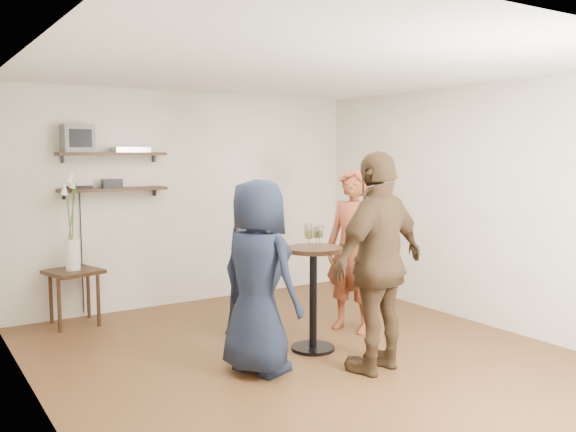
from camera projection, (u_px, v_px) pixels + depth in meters
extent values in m
cube|color=#4E2E19|center=(304.00, 358.00, 5.60)|extent=(4.50, 5.00, 0.04)
cube|color=white|center=(305.00, 66.00, 5.32)|extent=(4.50, 5.00, 0.04)
cube|color=silver|center=(190.00, 198.00, 7.57)|extent=(4.50, 0.04, 2.60)
cube|color=silver|center=(561.00, 256.00, 3.35)|extent=(4.50, 0.04, 2.60)
cube|color=silver|center=(35.00, 234.00, 4.24)|extent=(0.04, 5.00, 2.60)
cube|color=silver|center=(475.00, 204.00, 6.68)|extent=(0.04, 5.00, 2.60)
cube|color=black|center=(112.00, 154.00, 6.85)|extent=(1.20, 0.25, 0.04)
cube|color=black|center=(113.00, 189.00, 6.90)|extent=(1.20, 0.25, 0.04)
cube|color=#59595B|center=(77.00, 138.00, 6.63)|extent=(0.32, 0.30, 0.30)
cube|color=silver|center=(131.00, 150.00, 6.96)|extent=(0.40, 0.24, 0.06)
cube|color=black|center=(112.00, 183.00, 6.88)|extent=(0.22, 0.10, 0.10)
cube|color=black|center=(79.00, 187.00, 6.73)|extent=(0.30, 0.05, 0.03)
cube|color=black|center=(73.00, 272.00, 6.56)|extent=(0.62, 0.62, 0.04)
cylinder|color=black|center=(59.00, 306.00, 6.32)|extent=(0.04, 0.04, 0.57)
cylinder|color=black|center=(98.00, 301.00, 6.54)|extent=(0.04, 0.04, 0.57)
cylinder|color=black|center=(51.00, 298.00, 6.66)|extent=(0.04, 0.04, 0.57)
cylinder|color=black|center=(88.00, 293.00, 6.87)|extent=(0.04, 0.04, 0.57)
cylinder|color=silver|center=(73.00, 255.00, 6.54)|extent=(0.16, 0.16, 0.33)
cylinder|color=#36641C|center=(70.00, 224.00, 6.50)|extent=(0.01, 0.08, 0.61)
cone|color=white|center=(64.00, 189.00, 6.44)|extent=(0.08, 0.10, 0.13)
cylinder|color=#36641C|center=(73.00, 220.00, 6.52)|extent=(0.04, 0.06, 0.68)
cone|color=white|center=(74.00, 182.00, 6.51)|extent=(0.12, 0.14, 0.14)
cylinder|color=#36641C|center=(72.00, 217.00, 6.49)|extent=(0.11, 0.09, 0.74)
cone|color=white|center=(71.00, 176.00, 6.42)|extent=(0.14, 0.14, 0.14)
cylinder|color=black|center=(313.00, 249.00, 5.69)|extent=(0.54, 0.54, 0.04)
cylinder|color=black|center=(313.00, 299.00, 5.74)|extent=(0.07, 0.07, 0.91)
cylinder|color=black|center=(313.00, 348.00, 5.79)|extent=(0.41, 0.41, 0.03)
cylinder|color=silver|center=(309.00, 248.00, 5.62)|extent=(0.06, 0.06, 0.00)
cylinder|color=silver|center=(309.00, 243.00, 5.61)|extent=(0.01, 0.01, 0.09)
cylinder|color=silver|center=(309.00, 233.00, 5.60)|extent=(0.07, 0.07, 0.11)
cylinder|color=#C5BB51|center=(309.00, 235.00, 5.61)|extent=(0.06, 0.06, 0.06)
cylinder|color=silver|center=(320.00, 247.00, 5.69)|extent=(0.06, 0.06, 0.00)
cylinder|color=silver|center=(320.00, 242.00, 5.69)|extent=(0.01, 0.01, 0.09)
cylinder|color=silver|center=(320.00, 231.00, 5.68)|extent=(0.07, 0.07, 0.11)
cylinder|color=#C5BB51|center=(320.00, 234.00, 5.68)|extent=(0.06, 0.06, 0.06)
cylinder|color=silver|center=(308.00, 246.00, 5.73)|extent=(0.06, 0.06, 0.00)
cylinder|color=silver|center=(308.00, 241.00, 5.72)|extent=(0.01, 0.01, 0.10)
cylinder|color=silver|center=(308.00, 230.00, 5.71)|extent=(0.07, 0.07, 0.12)
cylinder|color=#C5BB51|center=(308.00, 233.00, 5.71)|extent=(0.07, 0.07, 0.06)
cylinder|color=silver|center=(316.00, 247.00, 5.71)|extent=(0.05, 0.05, 0.00)
cylinder|color=silver|center=(316.00, 242.00, 5.70)|extent=(0.01, 0.01, 0.08)
cylinder|color=silver|center=(316.00, 233.00, 5.69)|extent=(0.06, 0.06, 0.10)
cylinder|color=#C5BB51|center=(316.00, 235.00, 5.70)|extent=(0.06, 0.06, 0.05)
imported|color=red|center=(353.00, 250.00, 6.33)|extent=(0.61, 0.73, 1.70)
imported|color=black|center=(258.00, 259.00, 6.24)|extent=(0.87, 0.74, 1.56)
imported|color=black|center=(258.00, 277.00, 5.12)|extent=(0.74, 0.93, 1.65)
imported|color=#3F2D1B|center=(379.00, 262.00, 5.15)|extent=(1.17, 0.67, 1.88)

